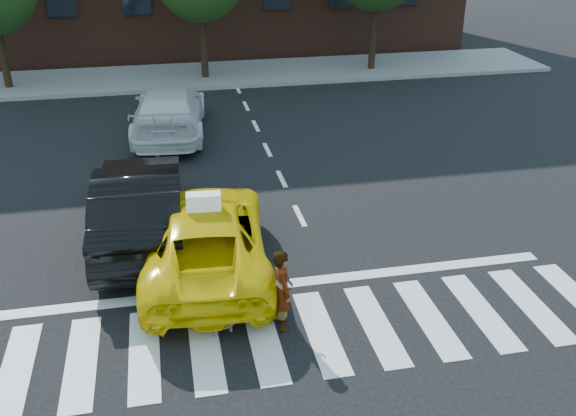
{
  "coord_description": "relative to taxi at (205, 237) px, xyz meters",
  "views": [
    {
      "loc": [
        -1.37,
        -8.7,
        6.84
      ],
      "look_at": [
        0.97,
        2.68,
        1.1
      ],
      "focal_mm": 40.0,
      "sensor_mm": 36.0,
      "label": 1
    }
  ],
  "objects": [
    {
      "name": "ground",
      "position": [
        0.74,
        -2.5,
        -0.72
      ],
      "size": [
        120.0,
        120.0,
        0.0
      ],
      "primitive_type": "plane",
      "color": "black",
      "rests_on": "ground"
    },
    {
      "name": "crosswalk",
      "position": [
        0.74,
        -2.5,
        -0.71
      ],
      "size": [
        13.0,
        2.4,
        0.01
      ],
      "primitive_type": "cube",
      "color": "silver",
      "rests_on": "ground"
    },
    {
      "name": "stop_line",
      "position": [
        0.74,
        -0.9,
        -0.71
      ],
      "size": [
        12.0,
        0.3,
        0.01
      ],
      "primitive_type": "cube",
      "color": "silver",
      "rests_on": "ground"
    },
    {
      "name": "sidewalk_far",
      "position": [
        0.74,
        15.0,
        -0.64
      ],
      "size": [
        30.0,
        4.0,
        0.15
      ],
      "primitive_type": "cube",
      "color": "slate",
      "rests_on": "ground"
    },
    {
      "name": "taxi",
      "position": [
        0.0,
        0.0,
        0.0
      ],
      "size": [
        2.72,
        5.3,
        1.43
      ],
      "primitive_type": "imported",
      "rotation": [
        0.0,
        0.0,
        3.07
      ],
      "color": "yellow",
      "rests_on": "ground"
    },
    {
      "name": "black_sedan",
      "position": [
        -1.26,
        1.57,
        0.12
      ],
      "size": [
        1.91,
        5.13,
        1.67
      ],
      "primitive_type": "imported",
      "rotation": [
        0.0,
        0.0,
        3.11
      ],
      "color": "black",
      "rests_on": "ground"
    },
    {
      "name": "white_suv",
      "position": [
        -0.4,
        8.25,
        0.04
      ],
      "size": [
        2.62,
        5.4,
        1.51
      ],
      "primitive_type": "imported",
      "rotation": [
        0.0,
        0.0,
        3.05
      ],
      "color": "silver",
      "rests_on": "ground"
    },
    {
      "name": "woman",
      "position": [
        1.12,
        -2.2,
        0.04
      ],
      "size": [
        0.38,
        0.56,
        1.51
      ],
      "primitive_type": "imported",
      "rotation": [
        0.0,
        0.0,
        1.6
      ],
      "color": "#999999",
      "rests_on": "ground"
    },
    {
      "name": "dog",
      "position": [
        0.02,
        -2.19,
        -0.5
      ],
      "size": [
        0.63,
        0.41,
        0.37
      ],
      "rotation": [
        0.0,
        0.0,
        0.37
      ],
      "color": "#856343",
      "rests_on": "ground"
    },
    {
      "name": "taxi_sign",
      "position": [
        0.0,
        -0.2,
        0.88
      ],
      "size": [
        0.67,
        0.32,
        0.32
      ],
      "primitive_type": "cube",
      "rotation": [
        0.0,
        0.0,
        3.07
      ],
      "color": "white",
      "rests_on": "taxi"
    }
  ]
}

